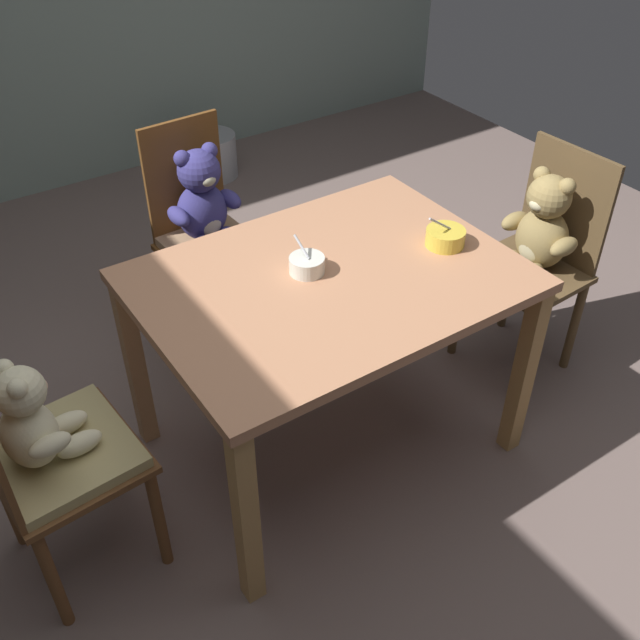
% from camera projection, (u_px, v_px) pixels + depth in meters
% --- Properties ---
extents(ground_plane, '(5.20, 5.20, 0.04)m').
position_uv_depth(ground_plane, '(327.00, 443.00, 2.73)').
color(ground_plane, '#715E59').
extents(dining_table, '(1.16, 0.86, 0.74)m').
position_uv_depth(dining_table, '(329.00, 300.00, 2.32)').
color(dining_table, tan).
rests_on(dining_table, ground_plane).
extents(teddy_chair_near_left, '(0.42, 0.44, 0.83)m').
position_uv_depth(teddy_chair_near_left, '(44.00, 445.00, 2.00)').
color(teddy_chair_near_left, brown).
rests_on(teddy_chair_near_left, ground_plane).
extents(teddy_chair_far_center, '(0.38, 0.43, 0.93)m').
position_uv_depth(teddy_chair_far_center, '(206.00, 220.00, 2.86)').
color(teddy_chair_far_center, brown).
rests_on(teddy_chair_far_center, ground_plane).
extents(teddy_chair_near_right, '(0.39, 0.42, 0.90)m').
position_uv_depth(teddy_chair_near_right, '(539.00, 240.00, 2.76)').
color(teddy_chair_near_right, brown).
rests_on(teddy_chair_near_right, ground_plane).
extents(porridge_bowl_white_center, '(0.11, 0.12, 0.11)m').
position_uv_depth(porridge_bowl_white_center, '(307.00, 264.00, 2.26)').
color(porridge_bowl_white_center, silver).
rests_on(porridge_bowl_white_center, dining_table).
extents(porridge_bowl_yellow_near_right, '(0.14, 0.13, 0.12)m').
position_uv_depth(porridge_bowl_yellow_near_right, '(445.00, 237.00, 2.39)').
color(porridge_bowl_yellow_near_right, gold).
rests_on(porridge_bowl_yellow_near_right, dining_table).
extents(metal_pail, '(0.29, 0.29, 0.26)m').
position_uv_depth(metal_pail, '(212.00, 156.00, 4.33)').
color(metal_pail, '#93969B').
rests_on(metal_pail, ground_plane).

